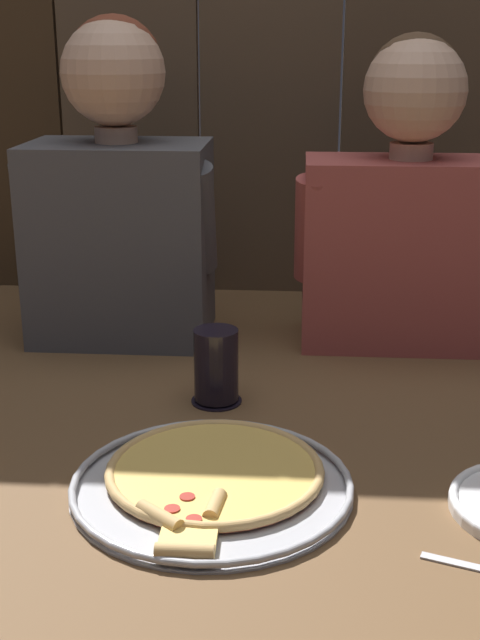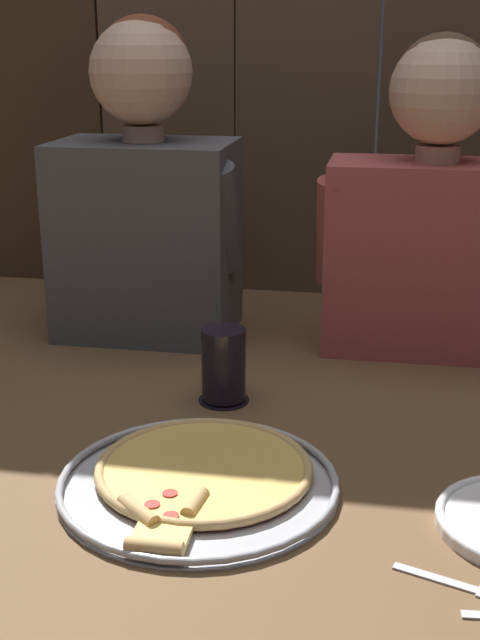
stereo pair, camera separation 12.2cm
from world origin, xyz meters
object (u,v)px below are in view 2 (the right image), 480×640
(pizza_tray, at_px, (199,478))
(drinking_glass, at_px, (224,366))
(diner_left, at_px, (145,192))
(diner_right, at_px, (434,209))

(pizza_tray, xyz_separation_m, drinking_glass, (-0.02, 0.28, 0.05))
(diner_left, bearing_deg, diner_right, -0.01)
(pizza_tray, distance_m, diner_right, 0.72)
(drinking_glass, distance_m, diner_left, 0.45)
(drinking_glass, relative_size, diner_right, 0.22)
(pizza_tray, xyz_separation_m, diner_left, (-0.24, 0.59, 0.28))
(drinking_glass, xyz_separation_m, diner_right, (0.33, 0.32, 0.21))
(pizza_tray, bearing_deg, diner_left, 111.91)
(drinking_glass, xyz_separation_m, diner_left, (-0.22, 0.32, 0.22))
(pizza_tray, bearing_deg, drinking_glass, 94.40)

